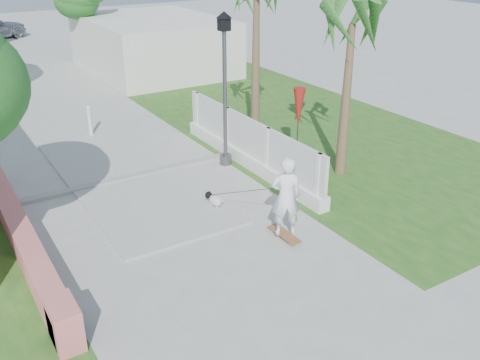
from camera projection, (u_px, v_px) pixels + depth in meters
ground at (239, 287)px, 10.49m from camera, size 90.00×90.00×0.00m
path_strip at (24, 76)px, 25.93m from camera, size 3.20×36.00×0.06m
curb at (128, 177)px, 15.10m from camera, size 6.50×0.25×0.10m
grass_right at (287, 119)px, 20.01m from camera, size 8.00×20.00×0.01m
pink_wall at (23, 239)px, 11.53m from camera, size 0.45×8.20×0.80m
lattice_fence at (249, 149)px, 15.75m from camera, size 0.35×7.00×1.50m
building_right at (153, 44)px, 26.72m from camera, size 6.00×8.00×2.60m
street_lamp at (225, 85)px, 15.10m from camera, size 0.44×0.44×4.44m
bollard at (90, 120)px, 18.07m from camera, size 0.14×0.14×1.09m
patio_umbrella at (299, 109)px, 15.55m from camera, size 0.36×0.36×2.30m
palm_far at (257, 2)px, 15.83m from camera, size 1.80×1.80×5.30m
palm_near at (352, 34)px, 13.88m from camera, size 1.80×1.80×4.70m
skateboarder at (259, 194)px, 12.22m from camera, size 1.02×2.82×1.98m
dog at (214, 200)px, 13.45m from camera, size 0.42×0.58×0.42m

